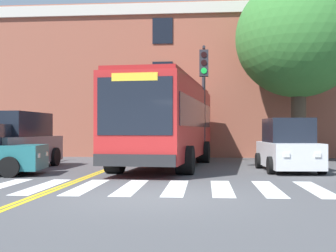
{
  "coord_description": "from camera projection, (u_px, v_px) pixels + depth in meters",
  "views": [
    {
      "loc": [
        1.35,
        -10.18,
        1.5
      ],
      "look_at": [
        -0.35,
        7.84,
        1.64
      ],
      "focal_mm": 50.0,
      "sensor_mm": 36.0,
      "label": 1
    }
  ],
  "objects": [
    {
      "name": "lane_line_yellow_outer",
      "position": [
        143.0,
        156.0,
        26.23
      ],
      "size": [
        0.12,
        36.0,
        0.01
      ],
      "primitive_type": "cube",
      "color": "gold",
      "rests_on": "ground"
    },
    {
      "name": "car_white_far_lane",
      "position": [
        288.0,
        147.0,
        16.89
      ],
      "size": [
        2.12,
        4.0,
        1.91
      ],
      "color": "white",
      "rests_on": "ground"
    },
    {
      "name": "crosswalk",
      "position": [
        131.0,
        187.0,
        12.12
      ],
      "size": [
        9.95,
        3.57,
        0.01
      ],
      "color": "white",
      "rests_on": "ground"
    },
    {
      "name": "street_tree_curbside_large",
      "position": [
        298.0,
        38.0,
        21.97
      ],
      "size": [
        8.22,
        8.33,
        8.72
      ],
      "color": "#4C3D2D",
      "rests_on": "ground"
    },
    {
      "name": "city_bus",
      "position": [
        167.0,
        120.0,
        19.08
      ],
      "size": [
        3.56,
        11.03,
        3.46
      ],
      "color": "#B22323",
      "rests_on": "ground"
    },
    {
      "name": "lane_line_yellow_inner",
      "position": [
        140.0,
        156.0,
        26.24
      ],
      "size": [
        0.12,
        36.0,
        0.01
      ],
      "primitive_type": "cube",
      "color": "gold",
      "rests_on": "ground"
    },
    {
      "name": "car_red_behind_bus",
      "position": [
        159.0,
        137.0,
        28.16
      ],
      "size": [
        2.33,
        4.92,
        2.23
      ],
      "color": "#AD1E1E",
      "rests_on": "ground"
    },
    {
      "name": "building_facade",
      "position": [
        252.0,
        85.0,
        28.39
      ],
      "size": [
        38.06,
        7.22,
        8.48
      ],
      "color": "#9E5642",
      "rests_on": "ground"
    },
    {
      "name": "ground_plane",
      "position": [
        151.0,
        198.0,
        10.25
      ],
      "size": [
        120.0,
        120.0,
        0.0
      ],
      "primitive_type": "plane",
      "color": "#4C4C4F"
    },
    {
      "name": "traffic_light_overhead",
      "position": [
        204.0,
        84.0,
        19.72
      ],
      "size": [
        0.35,
        3.95,
        5.08
      ],
      "color": "#28282D",
      "rests_on": "ground"
    },
    {
      "name": "car_grey_near_lane",
      "position": [
        14.0,
        142.0,
        17.88
      ],
      "size": [
        2.39,
        5.27,
        2.17
      ],
      "color": "slate",
      "rests_on": "ground"
    }
  ]
}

